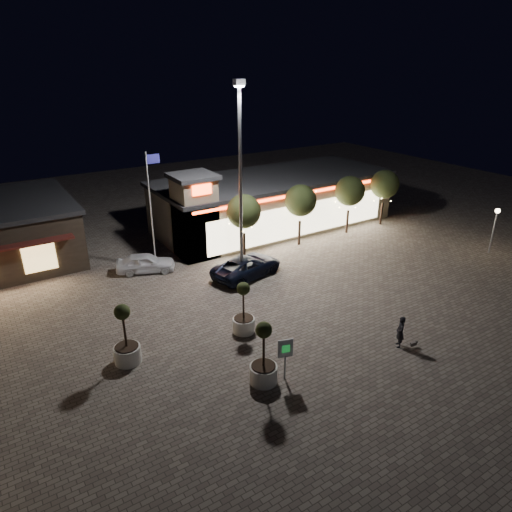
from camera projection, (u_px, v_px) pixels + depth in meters
ground at (289, 350)px, 22.82m from camera, size 90.00×90.00×0.00m
retail_building at (270, 201)px, 38.88m from camera, size 20.40×8.40×6.10m
floodlight_pole at (240, 175)px, 27.22m from camera, size 0.60×0.40×12.38m
flagpole at (151, 201)px, 30.07m from camera, size 0.95×0.10×8.00m
lamp_post_east at (495, 222)px, 33.24m from camera, size 0.36×0.36×3.48m
string_tree_a at (244, 212)px, 31.90m from camera, size 2.42×2.42×4.79m
string_tree_b at (301, 201)px, 34.36m from camera, size 2.42×2.42×4.79m
string_tree_c at (350, 191)px, 36.82m from camera, size 2.42×2.42×4.79m
string_tree_d at (385, 184)px, 38.79m from camera, size 2.42×2.42×4.79m
pickup_truck at (247, 266)px, 30.33m from camera, size 5.52×3.55×1.42m
white_sedan at (146, 263)px, 30.93m from camera, size 4.20×2.89×1.33m
pedestrian at (400, 332)px, 22.77m from camera, size 0.68×0.73×1.68m
dog at (414, 343)px, 22.92m from camera, size 0.46×0.21×0.24m
planter_left at (126, 345)px, 21.53m from camera, size 1.27×1.27×3.12m
planter_mid at (264, 364)px, 20.19m from camera, size 1.26×1.26×3.09m
planter_right at (244, 317)px, 24.01m from camera, size 1.18×1.18×2.91m
valet_sign at (285, 352)px, 20.16m from camera, size 0.68×0.27×2.10m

